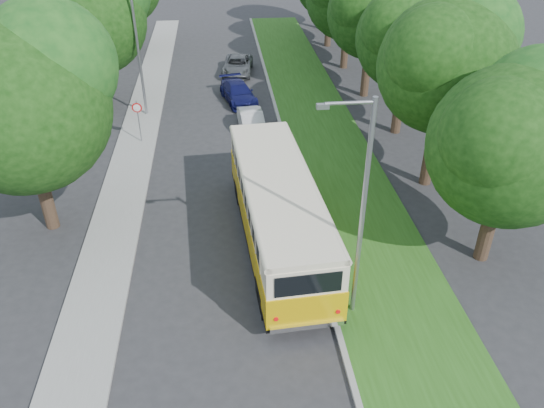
{
  "coord_description": "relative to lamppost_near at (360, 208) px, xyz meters",
  "views": [
    {
      "loc": [
        0.09,
        -15.88,
        13.31
      ],
      "look_at": [
        1.97,
        2.49,
        1.5
      ],
      "focal_mm": 35.0,
      "sensor_mm": 36.0,
      "label": 1
    }
  ],
  "objects": [
    {
      "name": "car_blue",
      "position": [
        -2.93,
        20.23,
        -3.74
      ],
      "size": [
        2.69,
        4.65,
        1.27
      ],
      "primitive_type": "imported",
      "rotation": [
        0.0,
        0.0,
        0.22
      ],
      "color": "#121552",
      "rests_on": "ground"
    },
    {
      "name": "grass_verge",
      "position": [
        1.74,
        7.5,
        -4.3
      ],
      "size": [
        4.5,
        70.0,
        0.13
      ],
      "primitive_type": "cube",
      "color": "#265416",
      "rests_on": "ground"
    },
    {
      "name": "lamppost_near",
      "position": [
        0.0,
        0.0,
        0.0
      ],
      "size": [
        1.71,
        0.16,
        8.0
      ],
      "color": "gray",
      "rests_on": "ground"
    },
    {
      "name": "vintage_bus",
      "position": [
        -2.08,
        4.18,
        -2.76
      ],
      "size": [
        3.48,
        10.97,
        3.21
      ],
      "primitive_type": null,
      "rotation": [
        0.0,
        0.0,
        0.06
      ],
      "color": "#E6B407",
      "rests_on": "ground"
    },
    {
      "name": "car_silver",
      "position": [
        -2.59,
        9.71,
        -3.73
      ],
      "size": [
        2.22,
        3.97,
        1.28
      ],
      "primitive_type": "imported",
      "rotation": [
        0.0,
        0.0,
        -0.2
      ],
      "color": "#BCBCC1",
      "rests_on": "ground"
    },
    {
      "name": "car_white",
      "position": [
        -2.37,
        15.34,
        -3.74
      ],
      "size": [
        1.65,
        3.89,
        1.25
      ],
      "primitive_type": "imported",
      "rotation": [
        0.0,
        0.0,
        0.09
      ],
      "color": "silver",
      "rests_on": "ground"
    },
    {
      "name": "treeline",
      "position": [
        -1.06,
        20.49,
        1.56
      ],
      "size": [
        24.27,
        41.91,
        9.46
      ],
      "color": "#332319",
      "rests_on": "ground"
    },
    {
      "name": "warning_sign",
      "position": [
        -8.71,
        14.48,
        -2.66
      ],
      "size": [
        0.56,
        0.1,
        2.5
      ],
      "color": "gray",
      "rests_on": "ground"
    },
    {
      "name": "sidewalk",
      "position": [
        -9.01,
        7.5,
        -4.31
      ],
      "size": [
        2.2,
        70.0,
        0.12
      ],
      "primitive_type": "cube",
      "color": "gray",
      "rests_on": "ground"
    },
    {
      "name": "curb",
      "position": [
        -0.61,
        7.5,
        -4.29
      ],
      "size": [
        0.2,
        70.0,
        0.15
      ],
      "primitive_type": "cube",
      "color": "gray",
      "rests_on": "ground"
    },
    {
      "name": "ground",
      "position": [
        -4.21,
        2.5,
        -4.37
      ],
      "size": [
        120.0,
        120.0,
        0.0
      ],
      "primitive_type": "plane",
      "color": "#2C2C2F",
      "rests_on": "ground"
    },
    {
      "name": "lamppost_far",
      "position": [
        -8.91,
        18.5,
        -0.25
      ],
      "size": [
        1.71,
        0.16,
        7.5
      ],
      "color": "gray",
      "rests_on": "ground"
    },
    {
      "name": "car_grey",
      "position": [
        -2.7,
        25.94,
        -3.74
      ],
      "size": [
        2.68,
        4.77,
        1.26
      ],
      "primitive_type": "imported",
      "rotation": [
        0.0,
        0.0,
        -0.13
      ],
      "color": "#54585B",
      "rests_on": "ground"
    }
  ]
}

